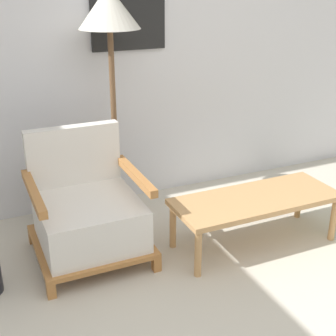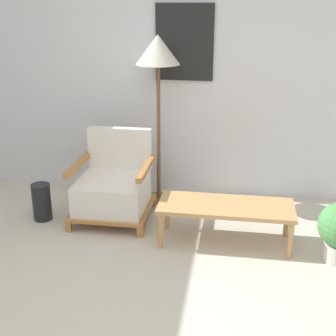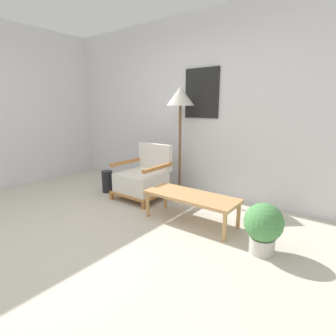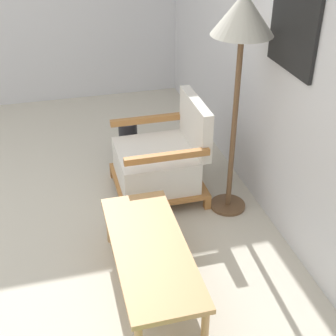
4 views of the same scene
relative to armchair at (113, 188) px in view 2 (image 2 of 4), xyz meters
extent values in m
plane|color=beige|center=(0.50, -1.52, -0.30)|extent=(14.00, 14.00, 0.00)
cube|color=silver|center=(0.50, 0.75, 1.05)|extent=(8.00, 0.06, 2.70)
cube|color=black|center=(0.56, 0.70, 1.25)|extent=(0.56, 0.02, 0.72)
cube|color=#B2753D|center=(-0.32, -0.35, -0.25)|extent=(0.05, 0.05, 0.09)
cube|color=#B2753D|center=(0.32, -0.35, -0.25)|extent=(0.05, 0.05, 0.09)
cube|color=#B2753D|center=(-0.32, 0.30, -0.25)|extent=(0.05, 0.05, 0.09)
cube|color=#B2753D|center=(0.32, 0.30, -0.25)|extent=(0.05, 0.05, 0.09)
cube|color=#B2753D|center=(0.00, -0.03, -0.19)|extent=(0.70, 0.70, 0.03)
cube|color=white|center=(0.00, -0.05, -0.04)|extent=(0.62, 0.60, 0.27)
cube|color=white|center=(0.00, 0.28, 0.30)|extent=(0.62, 0.08, 0.40)
cube|color=#B2753D|center=(-0.32, -0.03, 0.22)|extent=(0.05, 0.64, 0.05)
cube|color=#B2753D|center=(0.32, -0.03, 0.22)|extent=(0.05, 0.64, 0.05)
cylinder|color=brown|center=(0.35, 0.46, -0.28)|extent=(0.28, 0.28, 0.03)
cylinder|color=brown|center=(0.35, 0.46, 0.40)|extent=(0.04, 0.04, 1.35)
cone|color=beige|center=(0.35, 0.46, 1.21)|extent=(0.41, 0.41, 0.27)
cube|color=tan|center=(1.05, -0.33, 0.03)|extent=(1.12, 0.44, 0.04)
cylinder|color=tan|center=(0.53, -0.51, -0.14)|extent=(0.04, 0.04, 0.31)
cylinder|color=tan|center=(1.57, -0.51, -0.14)|extent=(0.04, 0.04, 0.31)
cylinder|color=tan|center=(0.53, -0.15, -0.14)|extent=(0.04, 0.04, 0.31)
cylinder|color=tan|center=(1.57, -0.15, -0.14)|extent=(0.04, 0.04, 0.31)
cylinder|color=black|center=(-0.65, -0.15, -0.12)|extent=(0.17, 0.17, 0.35)
camera|label=1|loc=(-0.61, -2.62, 1.40)|focal=50.00mm
camera|label=2|loc=(1.12, -3.88, 1.68)|focal=50.00mm
camera|label=3|loc=(2.59, -2.82, 1.05)|focal=28.00mm
camera|label=4|loc=(3.16, -0.76, 1.92)|focal=50.00mm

